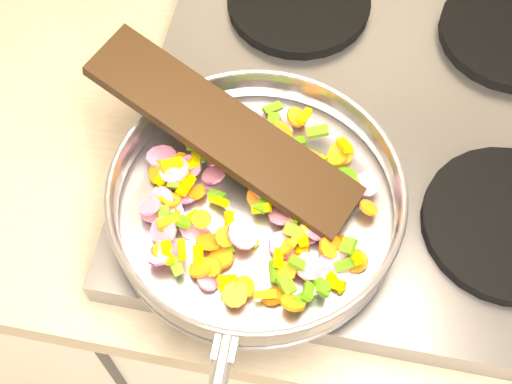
# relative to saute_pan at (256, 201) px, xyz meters

# --- Properties ---
(cooktop) EXTENTS (0.60, 0.60, 0.04)m
(cooktop) POSITION_rel_saute_pan_xyz_m (0.13, 0.19, -0.06)
(cooktop) COLOR #939399
(cooktop) RESTS_ON counter_top
(grate_fl) EXTENTS (0.19, 0.19, 0.02)m
(grate_fl) POSITION_rel_saute_pan_xyz_m (-0.01, 0.05, -0.04)
(grate_fl) COLOR black
(grate_fl) RESTS_ON cooktop
(grate_fr) EXTENTS (0.19, 0.19, 0.02)m
(grate_fr) POSITION_rel_saute_pan_xyz_m (0.27, 0.05, -0.04)
(grate_fr) COLOR black
(grate_fr) RESTS_ON cooktop
(grate_bl) EXTENTS (0.19, 0.19, 0.02)m
(grate_bl) POSITION_rel_saute_pan_xyz_m (-0.01, 0.33, -0.04)
(grate_bl) COLOR black
(grate_bl) RESTS_ON cooktop
(saute_pan) EXTENTS (0.35, 0.52, 0.05)m
(saute_pan) POSITION_rel_saute_pan_xyz_m (0.00, 0.00, 0.00)
(saute_pan) COLOR #9E9EA5
(saute_pan) RESTS_ON grate_fl
(vegetable_heap) EXTENTS (0.27, 0.26, 0.05)m
(vegetable_heap) POSITION_rel_saute_pan_xyz_m (-0.00, 0.00, -0.01)
(vegetable_heap) COLOR #4F9812
(vegetable_heap) RESTS_ON saute_pan
(wooden_spatula) EXTENTS (0.32, 0.18, 0.08)m
(wooden_spatula) POSITION_rel_saute_pan_xyz_m (-0.05, 0.06, 0.03)
(wooden_spatula) COLOR black
(wooden_spatula) RESTS_ON saute_pan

